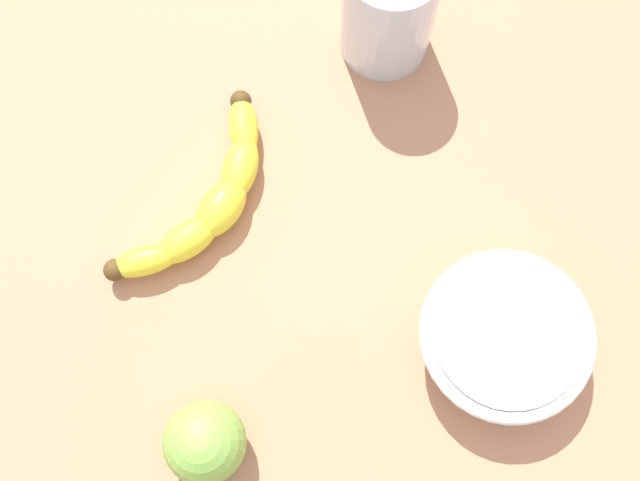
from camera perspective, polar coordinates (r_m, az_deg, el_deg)
wooden_tabletop at (r=77.33cm, az=-0.73°, el=1.48°), size 120.00×120.00×3.00cm
banana at (r=75.12cm, az=-8.28°, el=2.98°), size 18.86×16.18×3.95cm
smoothie_glass at (r=79.04cm, az=5.13°, el=16.88°), size 9.43×9.43×12.95cm
ceramic_bowl at (r=71.78cm, az=13.52°, el=-7.04°), size 15.76×15.76×5.37cm
green_apple_fruit at (r=69.22cm, az=-8.58°, el=-14.65°), size 7.31×7.31×7.31cm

